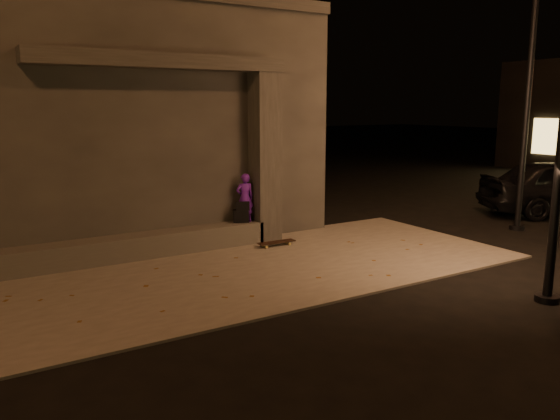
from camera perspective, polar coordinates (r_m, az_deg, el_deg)
ground at (r=8.24m, az=1.26°, el=-10.14°), size 120.00×120.00×0.00m
sidewalk at (r=9.88m, az=-5.05°, el=-6.45°), size 11.00×4.40×0.04m
building at (r=13.35m, az=-17.94°, el=8.85°), size 9.00×5.10×5.22m
ledge at (r=10.90m, az=-16.33°, el=-3.88°), size 6.00×0.55×0.45m
column at (r=11.83m, az=-1.59°, el=5.45°), size 0.55×0.55×3.60m
canopy at (r=10.93m, az=-12.19°, el=14.96°), size 5.00×0.70×0.28m
skateboarder at (r=11.70m, az=-3.69°, el=1.28°), size 0.42×0.32×1.04m
backpack at (r=11.72m, az=-4.10°, el=-0.52°), size 0.38×0.33×0.46m
skateboard at (r=11.52m, az=-0.38°, el=-3.41°), size 0.84×0.25×0.09m
street_lamp_2 at (r=14.19m, az=24.86°, el=15.48°), size 0.36×0.36×7.68m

